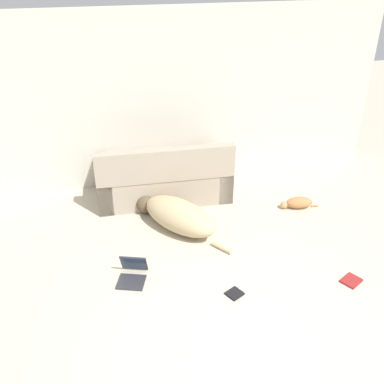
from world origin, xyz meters
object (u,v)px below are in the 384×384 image
object	(u,v)px
couch	(164,180)
dog	(177,215)
book_black	(234,294)
laptop_open	(133,271)
cat	(298,203)
book_red	(351,281)

from	to	relation	value
couch	dog	distance (m)	0.83
dog	book_black	world-z (taller)	dog
couch	laptop_open	xyz separation A→B (m)	(-0.70, -1.65, -0.21)
couch	dog	size ratio (longest dim) A/B	1.38
dog	cat	distance (m)	1.76
cat	laptop_open	xyz separation A→B (m)	(-2.45, -0.86, 0.00)
laptop_open	book_black	world-z (taller)	laptop_open
book_black	dog	bearing A→B (deg)	102.03
dog	laptop_open	bearing A→B (deg)	105.52
cat	laptop_open	size ratio (longest dim) A/B	1.26
dog	laptop_open	world-z (taller)	dog
cat	book_red	distance (m)	1.57
dog	book_black	size ratio (longest dim) A/B	6.70
couch	book_red	size ratio (longest dim) A/B	7.27
couch	cat	world-z (taller)	couch
dog	book_black	xyz separation A→B (m)	(0.29, -1.38, -0.18)
dog	book_red	world-z (taller)	dog
book_red	dog	bearing A→B (deg)	136.38
dog	laptop_open	xyz separation A→B (m)	(-0.70, -0.82, -0.11)
cat	couch	bearing A→B (deg)	-14.77
couch	book_black	bearing A→B (deg)	101.55
couch	laptop_open	world-z (taller)	couch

